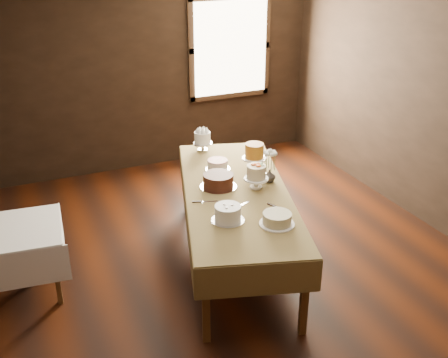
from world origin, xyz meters
TOP-DOWN VIEW (x-y plane):
  - floor at (0.00, 0.00)m, footprint 5.00×6.00m
  - wall_back at (0.00, 3.00)m, footprint 5.00×0.02m
  - wall_right at (2.50, 0.00)m, footprint 0.02×6.00m
  - window at (1.30, 2.94)m, footprint 1.10×0.05m
  - display_table at (0.14, 0.22)m, footprint 1.70×2.73m
  - side_table at (-1.91, 0.54)m, footprint 0.87×0.87m
  - cake_meringue at (0.23, 1.34)m, footprint 0.22×0.22m
  - cake_lattice at (0.17, 0.76)m, footprint 0.31×0.31m
  - cake_caramel at (0.53, 0.62)m, footprint 0.27×0.27m
  - cake_chocolate at (0.01, 0.36)m, footprint 0.39×0.39m
  - cake_flowers at (0.34, 0.20)m, footprint 0.24×0.24m
  - cake_swirl at (-0.18, -0.30)m, footprint 0.29×0.29m
  - cake_cream at (0.18, -0.53)m, footprint 0.31×0.31m
  - cake_server_a at (0.08, -0.07)m, footprint 0.23×0.11m
  - cake_server_b at (0.35, -0.31)m, footprint 0.12×0.23m
  - cake_server_c at (0.16, 0.51)m, footprint 0.06×0.24m
  - cake_server_d at (0.55, 0.44)m, footprint 0.24×0.10m
  - cake_server_e at (-0.19, 0.10)m, footprint 0.24×0.10m
  - flower_vase at (0.53, 0.28)m, footprint 0.15×0.15m
  - flower_bouquet at (0.53, 0.28)m, footprint 0.14×0.14m

SIDE VIEW (x-z plane):
  - floor at x=0.00m, z-range -0.01..0.01m
  - side_table at x=-1.91m, z-range 0.26..0.92m
  - display_table at x=0.14m, z-range 0.34..1.13m
  - cake_server_a at x=0.08m, z-range 0.79..0.80m
  - cake_server_b at x=0.35m, z-range 0.79..0.80m
  - cake_server_c at x=0.16m, z-range 0.79..0.80m
  - cake_server_d at x=0.55m, z-range 0.79..0.80m
  - cake_server_e at x=-0.19m, z-range 0.79..0.80m
  - cake_lattice at x=0.17m, z-range 0.79..0.89m
  - cake_cream at x=0.18m, z-range 0.79..0.90m
  - flower_vase at x=0.53m, z-range 0.79..0.92m
  - cake_chocolate at x=0.01m, z-range 0.79..0.93m
  - cake_swirl at x=-0.18m, z-range 0.79..0.94m
  - cake_meringue at x=0.23m, z-range 0.78..1.02m
  - cake_flowers at x=0.34m, z-range 0.77..1.03m
  - cake_caramel at x=0.53m, z-range 0.77..1.07m
  - flower_bouquet at x=0.53m, z-range 0.94..1.14m
  - wall_back at x=0.00m, z-range 0.00..2.80m
  - wall_right at x=2.50m, z-range 0.00..2.80m
  - window at x=1.30m, z-range 0.95..2.25m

